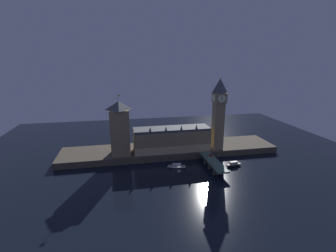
# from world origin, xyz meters

# --- Properties ---
(ground_plane) EXTENTS (400.00, 400.00, 0.00)m
(ground_plane) POSITION_xyz_m (0.00, 0.00, 0.00)
(ground_plane) COLOR black
(embankment) EXTENTS (220.00, 42.00, 6.42)m
(embankment) POSITION_xyz_m (0.00, 39.00, 3.21)
(embankment) COLOR #4C4438
(embankment) RESTS_ON ground_plane
(parliament_hall) EXTENTS (75.14, 21.70, 27.75)m
(parliament_hall) POSITION_xyz_m (-0.10, 31.18, 17.94)
(parliament_hall) COLOR #8E7A56
(parliament_hall) RESTS_ON embankment
(clock_tower) EXTENTS (12.03, 12.14, 72.48)m
(clock_tower) POSITION_xyz_m (46.14, 26.38, 44.70)
(clock_tower) COLOR #8E7A56
(clock_tower) RESTS_ON embankment
(victoria_tower) EXTENTS (17.98, 17.98, 57.37)m
(victoria_tower) POSITION_xyz_m (-50.26, 30.31, 32.23)
(victoria_tower) COLOR #8E7A56
(victoria_tower) RESTS_ON embankment
(bridge) EXTENTS (10.43, 46.00, 6.99)m
(bridge) POSITION_xyz_m (30.23, -5.00, 4.84)
(bridge) COLOR #476656
(bridge) RESTS_ON ground_plane
(car_northbound_lead) EXTENTS (1.99, 3.98, 1.37)m
(car_northbound_lead) POSITION_xyz_m (27.94, 2.79, 7.63)
(car_northbound_lead) COLOR silver
(car_northbound_lead) RESTS_ON bridge
(car_northbound_trail) EXTENTS (1.88, 4.52, 1.49)m
(car_northbound_trail) POSITION_xyz_m (27.94, -10.52, 7.69)
(car_northbound_trail) COLOR silver
(car_northbound_trail) RESTS_ON bridge
(car_southbound_trail) EXTENTS (1.92, 4.62, 1.51)m
(car_southbound_trail) POSITION_xyz_m (32.53, 6.86, 7.70)
(car_southbound_trail) COLOR red
(car_southbound_trail) RESTS_ON bridge
(pedestrian_far_rail) EXTENTS (0.38, 0.38, 1.66)m
(pedestrian_far_rail) POSITION_xyz_m (25.64, 7.53, 7.87)
(pedestrian_far_rail) COLOR black
(pedestrian_far_rail) RESTS_ON bridge
(street_lamp_near) EXTENTS (1.34, 0.60, 6.34)m
(street_lamp_near) POSITION_xyz_m (25.24, -19.72, 10.96)
(street_lamp_near) COLOR #2D3333
(street_lamp_near) RESTS_ON bridge
(street_lamp_mid) EXTENTS (1.34, 0.60, 6.20)m
(street_lamp_mid) POSITION_xyz_m (35.22, -5.00, 10.88)
(street_lamp_mid) COLOR #2D3333
(street_lamp_mid) RESTS_ON bridge
(street_lamp_far) EXTENTS (1.34, 0.60, 7.09)m
(street_lamp_far) POSITION_xyz_m (25.24, 9.72, 11.42)
(street_lamp_far) COLOR #2D3333
(street_lamp_far) RESTS_ON bridge
(boat_upstream) EXTENTS (17.47, 7.94, 4.15)m
(boat_upstream) POSITION_xyz_m (-1.63, 2.06, 1.52)
(boat_upstream) COLOR white
(boat_upstream) RESTS_ON ground_plane
(boat_downstream) EXTENTS (16.21, 6.25, 4.56)m
(boat_downstream) POSITION_xyz_m (50.31, -4.65, 1.66)
(boat_downstream) COLOR #28282D
(boat_downstream) RESTS_ON ground_plane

